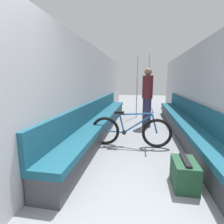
% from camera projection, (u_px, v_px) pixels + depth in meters
% --- Properties ---
extents(wall_left, '(0.10, 10.22, 2.23)m').
position_uv_depth(wall_left, '(93.00, 89.00, 4.76)').
color(wall_left, '#B2B2B7').
rests_on(wall_left, ground).
extents(wall_right, '(0.10, 10.22, 2.23)m').
position_uv_depth(wall_right, '(197.00, 90.00, 4.33)').
color(wall_right, '#B2B2B7').
rests_on(wall_right, ground).
extents(bench_seat_row_left, '(0.47, 5.91, 0.84)m').
position_uv_depth(bench_seat_row_left, '(101.00, 121.00, 4.71)').
color(bench_seat_row_left, '#3D3D42').
rests_on(bench_seat_row_left, ground).
extents(bench_seat_row_right, '(0.47, 5.91, 0.84)m').
position_uv_depth(bench_seat_row_right, '(185.00, 124.00, 4.36)').
color(bench_seat_row_right, '#3D3D42').
rests_on(bench_seat_row_right, ground).
extents(bicycle, '(1.68, 0.46, 0.79)m').
position_uv_depth(bicycle, '(130.00, 131.00, 3.64)').
color(bicycle, black).
rests_on(bicycle, ground).
extents(grab_pole_near, '(0.08, 0.08, 2.21)m').
position_uv_depth(grab_pole_near, '(137.00, 88.00, 6.38)').
color(grab_pole_near, gray).
rests_on(grab_pole_near, ground).
extents(grab_pole_far, '(0.08, 0.08, 2.21)m').
position_uv_depth(grab_pole_far, '(148.00, 89.00, 6.07)').
color(grab_pole_far, gray).
rests_on(grab_pole_far, ground).
extents(passenger_standing, '(0.30, 0.30, 1.71)m').
position_uv_depth(passenger_standing, '(147.00, 97.00, 5.05)').
color(passenger_standing, '#332D4C').
rests_on(passenger_standing, ground).
extents(luggage_bag, '(0.29, 0.46, 0.38)m').
position_uv_depth(luggage_bag, '(184.00, 174.00, 2.27)').
color(luggage_bag, '#1E472D').
rests_on(luggage_bag, ground).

